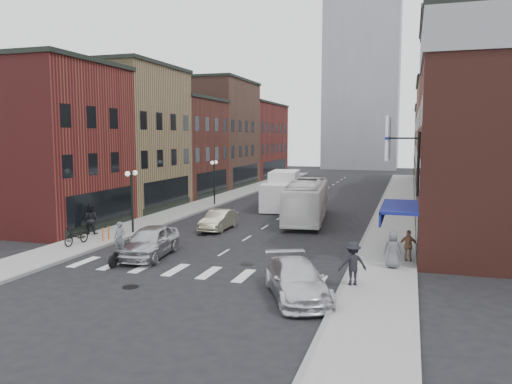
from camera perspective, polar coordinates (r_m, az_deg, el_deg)
ground at (r=26.44m, az=-4.49°, el=-7.39°), size 160.00×160.00×0.00m
sidewalk_left at (r=49.66m, az=-4.22°, el=-0.83°), size 3.00×74.00×0.15m
sidewalk_right at (r=46.27m, az=15.79°, el=-1.58°), size 3.00×74.00×0.15m
curb_left at (r=49.14m, az=-2.59°, el=-0.98°), size 0.20×74.00×0.16m
curb_right at (r=46.34m, az=13.93°, el=-1.61°), size 0.20×74.00×0.16m
crosswalk_stripes at (r=23.77m, az=-7.20°, el=-9.00°), size 12.00×2.20×0.01m
bldg_left_near at (r=37.50m, az=-23.74°, el=4.87°), size 10.30×9.20×11.30m
bldg_left_mid_a at (r=45.10m, az=-15.81°, el=5.97°), size 10.30×10.20×12.30m
bldg_left_mid_b at (r=53.78m, az=-9.96°, el=5.07°), size 10.30×10.20×10.30m
bldg_left_far_a at (r=63.76m, az=-5.44°, el=6.67°), size 10.30×12.20×13.30m
bldg_left_far_b at (r=76.87m, az=-1.39°, el=5.90°), size 10.30×16.20×11.30m
bldg_right_mid_a at (r=38.24m, az=25.63°, el=7.05°), size 10.30×10.20×14.30m
bldg_right_mid_b at (r=48.16m, az=23.83°, el=5.08°), size 10.30×10.20×11.30m
bldg_right_far_a at (r=59.10m, az=22.65°, el=5.76°), size 10.30×12.20×12.30m
bldg_right_far_b at (r=73.06m, az=21.60°, el=5.04°), size 10.30×16.20×10.30m
awning_blue at (r=26.60m, az=15.74°, el=-1.76°), size 1.80×5.00×0.78m
billboard_sign at (r=24.36m, az=15.06°, el=5.80°), size 1.52×3.00×3.70m
distant_tower at (r=103.99m, az=12.20°, el=16.60°), size 14.00×14.00×50.00m
streetlamp_near at (r=32.77m, az=-14.01°, el=0.28°), size 0.32×1.22×4.11m
streetlamp_far at (r=45.27m, az=-4.80°, el=2.08°), size 0.32×1.22×4.11m
bike_rack at (r=30.97m, az=-16.81°, el=-4.57°), size 0.08×0.68×0.80m
box_truck at (r=43.54m, az=2.95°, el=0.18°), size 2.84×7.65×3.23m
motorcycle_rider at (r=25.47m, az=-15.24°, el=-5.82°), size 0.61×2.10×2.14m
transit_bus at (r=37.40m, az=5.84°, el=-0.99°), size 3.70×11.05×3.02m
sedan_left_near at (r=26.73m, az=-12.02°, el=-5.56°), size 2.49×5.01×1.64m
sedan_left_far at (r=33.80m, az=-4.28°, el=-3.21°), size 1.45×4.05×1.33m
curb_car at (r=19.78m, az=4.66°, el=-9.98°), size 3.95×5.34×1.44m
parked_bicycle at (r=30.21m, az=-19.82°, el=-4.74°), size 0.77×1.97×1.02m
ped_left_solo at (r=33.12m, az=-18.38°, el=-2.96°), size 1.00×0.68×1.90m
ped_right_a at (r=21.20m, az=11.00°, el=-8.01°), size 1.30×0.98×1.81m
ped_right_b at (r=25.79m, az=17.04°, el=-5.89°), size 0.98×0.61×1.56m
ped_right_c at (r=24.29m, az=15.38°, el=-6.35°), size 0.86×0.56×1.75m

